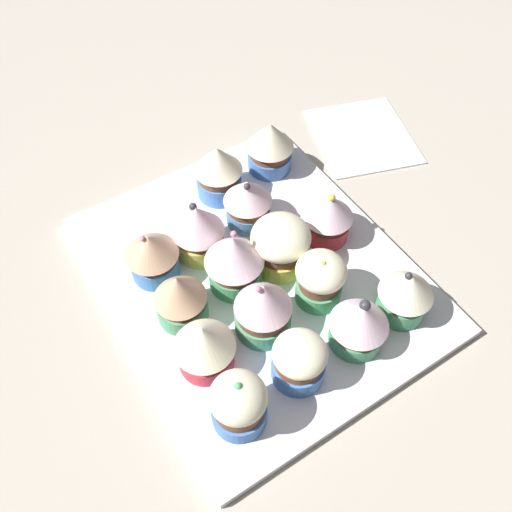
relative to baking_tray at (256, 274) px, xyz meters
The scene contains 19 objects.
ground_plane 2.10cm from the baking_tray, ahead, with size 180.00×180.00×3.00cm, color #B2A899.
baking_tray is the anchor object (origin of this frame).
cupcake_0 18.32cm from the baking_tray, 128.56° to the right, with size 6.35×6.35×7.45cm.
cupcake_1 14.40cm from the baking_tray, 102.09° to the right, with size 6.18×6.18×7.79cm.
cupcake_2 9.04cm from the baking_tray, 115.27° to the right, with size 5.99×5.99×7.29cm.
cupcake_3 8.74cm from the baking_tray, 57.64° to the right, with size 6.20×6.20×8.04cm.
cupcake_4 12.50cm from the baking_tray, 31.69° to the right, with size 6.21×6.21×6.87cm.
cupcake_5 11.08cm from the baking_tray, behind, with size 6.06×6.06×7.22cm.
cupcake_6 5.27cm from the baking_tray, 169.36° to the left, with size 6.91×6.91×7.08cm.
cupcake_7 5.63cm from the baking_tray, ahead, with size 6.75×6.75×8.26cm.
cupcake_8 10.94cm from the baking_tray, ahead, with size 5.78×5.78×7.15cm.
cupcake_9 8.88cm from the baking_tray, 120.73° to the left, with size 5.65×5.65×6.95cm.
cupcake_10 8.84cm from the baking_tray, 62.98° to the left, with size 6.19×6.19×8.17cm.
cupcake_11 13.45cm from the baking_tray, 33.37° to the left, with size 6.44×6.44×6.83cm.
cupcake_12 17.50cm from the baking_tray, 128.60° to the left, with size 6.00×6.00×7.08cm.
cupcake_13 14.61cm from the baking_tray, 107.07° to the left, with size 6.29×6.29×7.01cm.
cupcake_14 14.22cm from the baking_tray, 75.62° to the left, with size 5.56×5.56×6.09cm.
cupcake_15 18.25cm from the baking_tray, 52.09° to the left, with size 5.54×5.54×7.18cm.
napkin 29.82cm from the baking_tray, 154.69° to the right, with size 13.56×15.29×0.60cm, color white.
Camera 1 is at (20.07, 31.36, 53.82)cm, focal length 38.10 mm.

